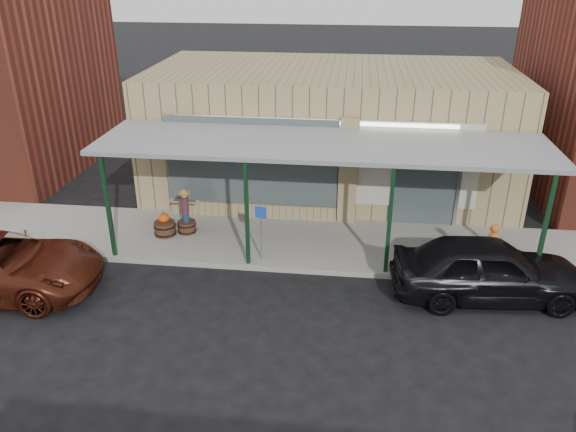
# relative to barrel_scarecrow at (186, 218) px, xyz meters

# --- Properties ---
(ground) EXTENTS (120.00, 120.00, 0.00)m
(ground) POSITION_rel_barrel_scarecrow_xyz_m (3.93, -3.74, -0.61)
(ground) COLOR black
(ground) RESTS_ON ground
(sidewalk) EXTENTS (40.00, 3.20, 0.15)m
(sidewalk) POSITION_rel_barrel_scarecrow_xyz_m (3.93, -0.14, -0.54)
(sidewalk) COLOR gray
(sidewalk) RESTS_ON ground
(storefront) EXTENTS (12.00, 6.25, 4.20)m
(storefront) POSITION_rel_barrel_scarecrow_xyz_m (3.93, 4.43, 1.48)
(storefront) COLOR #98815D
(storefront) RESTS_ON ground
(awning) EXTENTS (12.00, 3.00, 3.04)m
(awning) POSITION_rel_barrel_scarecrow_xyz_m (3.93, -0.18, 2.40)
(awning) COLOR slate
(awning) RESTS_ON ground
(block_buildings_near) EXTENTS (61.00, 8.00, 8.00)m
(block_buildings_near) POSITION_rel_barrel_scarecrow_xyz_m (5.94, 5.46, 3.15)
(block_buildings_near) COLOR maroon
(block_buildings_near) RESTS_ON ground
(barrel_scarecrow) EXTENTS (0.79, 0.70, 1.37)m
(barrel_scarecrow) POSITION_rel_barrel_scarecrow_xyz_m (0.00, 0.00, 0.00)
(barrel_scarecrow) COLOR #513320
(barrel_scarecrow) RESTS_ON sidewalk
(barrel_pumpkin) EXTENTS (0.81, 0.81, 0.73)m
(barrel_pumpkin) POSITION_rel_barrel_scarecrow_xyz_m (-0.58, -0.24, -0.20)
(barrel_pumpkin) COLOR #513320
(barrel_pumpkin) RESTS_ON sidewalk
(handicap_sign) EXTENTS (0.31, 0.10, 1.53)m
(handicap_sign) POSITION_rel_barrel_scarecrow_xyz_m (2.45, -1.34, 0.52)
(handicap_sign) COLOR gray
(handicap_sign) RESTS_ON sidewalk
(parked_sedan) EXTENTS (4.67, 2.20, 1.54)m
(parked_sedan) POSITION_rel_barrel_scarecrow_xyz_m (8.10, -2.27, 0.16)
(parked_sedan) COLOR black
(parked_sedan) RESTS_ON ground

